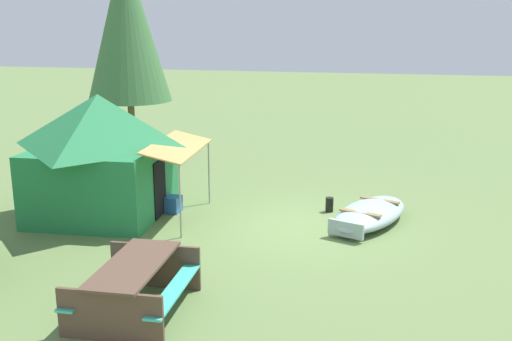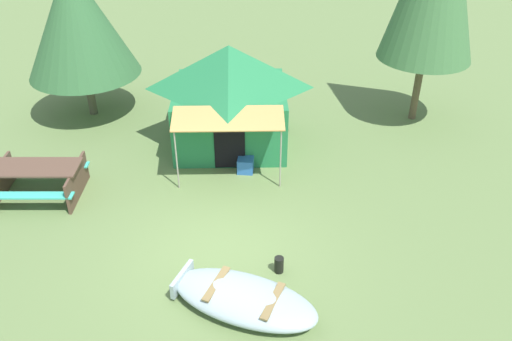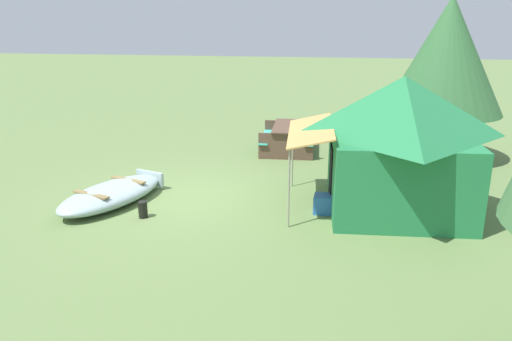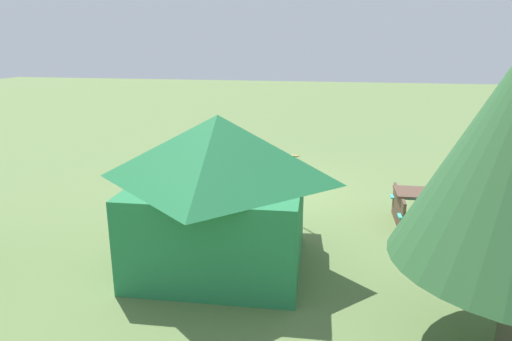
{
  "view_description": "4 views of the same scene",
  "coord_description": "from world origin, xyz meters",
  "px_view_note": "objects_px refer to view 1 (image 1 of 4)",
  "views": [
    {
      "loc": [
        -11.97,
        -1.92,
        4.28
      ],
      "look_at": [
        0.25,
        0.98,
        1.14
      ],
      "focal_mm": 41.83,
      "sensor_mm": 36.0,
      "label": 1
    },
    {
      "loc": [
        1.15,
        -8.06,
        7.19
      ],
      "look_at": [
        0.72,
        1.35,
        1.09
      ],
      "focal_mm": 36.93,
      "sensor_mm": 36.0,
      "label": 2
    },
    {
      "loc": [
        10.1,
        3.23,
        3.86
      ],
      "look_at": [
        0.56,
        1.64,
        0.88
      ],
      "focal_mm": 35.34,
      "sensor_mm": 36.0,
      "label": 3
    },
    {
      "loc": [
        -2.27,
        11.62,
        3.85
      ],
      "look_at": [
        -0.19,
        1.73,
        1.04
      ],
      "focal_mm": 31.43,
      "sensor_mm": 36.0,
      "label": 4
    }
  ],
  "objects_px": {
    "picnic_table": "(134,281)",
    "pine_tree_back_left": "(127,25)",
    "cooler_box": "(170,204)",
    "fuel_can": "(329,205)",
    "beached_rowboat": "(370,214)",
    "canvas_cabin_tent": "(101,153)"
  },
  "relations": [
    {
      "from": "beached_rowboat",
      "to": "canvas_cabin_tent",
      "type": "distance_m",
      "value": 6.1
    },
    {
      "from": "beached_rowboat",
      "to": "picnic_table",
      "type": "relative_size",
      "value": 1.44
    },
    {
      "from": "canvas_cabin_tent",
      "to": "cooler_box",
      "type": "xyz_separation_m",
      "value": [
        0.49,
        -1.41,
        -1.24
      ]
    },
    {
      "from": "cooler_box",
      "to": "pine_tree_back_left",
      "type": "xyz_separation_m",
      "value": [
        4.76,
        3.1,
        4.01
      ]
    },
    {
      "from": "canvas_cabin_tent",
      "to": "picnic_table",
      "type": "distance_m",
      "value": 5.1
    },
    {
      "from": "beached_rowboat",
      "to": "fuel_can",
      "type": "relative_size",
      "value": 8.77
    },
    {
      "from": "picnic_table",
      "to": "pine_tree_back_left",
      "type": "bearing_deg",
      "value": 24.79
    },
    {
      "from": "picnic_table",
      "to": "cooler_box",
      "type": "bearing_deg",
      "value": 15.16
    },
    {
      "from": "beached_rowboat",
      "to": "fuel_can",
      "type": "height_order",
      "value": "beached_rowboat"
    },
    {
      "from": "picnic_table",
      "to": "pine_tree_back_left",
      "type": "distance_m",
      "value": 11.08
    },
    {
      "from": "cooler_box",
      "to": "fuel_can",
      "type": "height_order",
      "value": "cooler_box"
    },
    {
      "from": "picnic_table",
      "to": "pine_tree_back_left",
      "type": "xyz_separation_m",
      "value": [
        9.49,
        4.38,
        3.7
      ]
    },
    {
      "from": "canvas_cabin_tent",
      "to": "cooler_box",
      "type": "relative_size",
      "value": 8.18
    },
    {
      "from": "canvas_cabin_tent",
      "to": "beached_rowboat",
      "type": "bearing_deg",
      "value": -82.96
    },
    {
      "from": "beached_rowboat",
      "to": "canvas_cabin_tent",
      "type": "relative_size",
      "value": 0.77
    },
    {
      "from": "canvas_cabin_tent",
      "to": "cooler_box",
      "type": "height_order",
      "value": "canvas_cabin_tent"
    },
    {
      "from": "canvas_cabin_tent",
      "to": "picnic_table",
      "type": "relative_size",
      "value": 1.88
    },
    {
      "from": "beached_rowboat",
      "to": "fuel_can",
      "type": "bearing_deg",
      "value": 56.78
    },
    {
      "from": "beached_rowboat",
      "to": "picnic_table",
      "type": "distance_m",
      "value": 5.94
    },
    {
      "from": "fuel_can",
      "to": "canvas_cabin_tent",
      "type": "bearing_deg",
      "value": 105.18
    },
    {
      "from": "picnic_table",
      "to": "cooler_box",
      "type": "height_order",
      "value": "picnic_table"
    },
    {
      "from": "beached_rowboat",
      "to": "cooler_box",
      "type": "relative_size",
      "value": 6.27
    }
  ]
}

